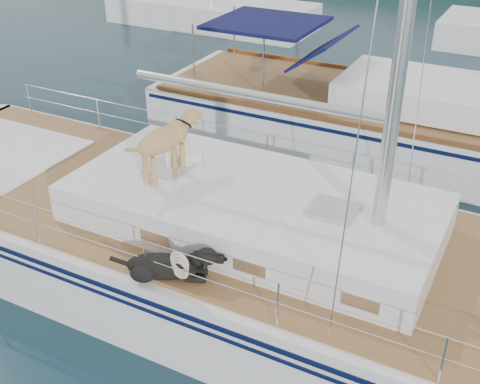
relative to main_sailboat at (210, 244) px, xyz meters
The scene contains 4 objects.
ground 0.68m from the main_sailboat, behind, with size 120.00×120.00×0.00m, color black.
main_sailboat is the anchor object (origin of this frame).
neighbor_sailboat 6.24m from the main_sailboat, 77.65° to the left, with size 11.00×3.50×13.30m.
bg_boat_west 16.17m from the main_sailboat, 120.01° to the left, with size 8.00×3.00×11.65m.
Camera 1 is at (4.04, -6.55, 5.91)m, focal length 45.00 mm.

